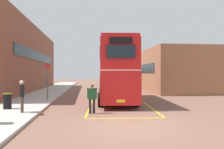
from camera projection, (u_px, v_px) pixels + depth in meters
ground_plane at (104, 94)px, 24.05m from camera, size 135.60×135.60×0.00m
sidewalk_left at (47, 92)px, 25.71m from camera, size 4.00×57.60×0.14m
brick_building_left at (13, 60)px, 28.16m from camera, size 6.45×25.80×8.12m
depot_building_right at (169, 71)px, 31.17m from camera, size 8.43×17.15×5.31m
double_decker_bus at (116, 71)px, 18.19m from camera, size 3.37×10.13×4.75m
single_deck_bus at (122, 78)px, 34.30m from camera, size 3.04×8.99×3.02m
pedestrian_boarding at (92, 96)px, 12.64m from camera, size 0.57×0.27×1.69m
pedestrian_waiting_near at (22, 94)px, 12.18m from camera, size 0.31×0.58×1.76m
litter_bin at (7, 101)px, 13.39m from camera, size 0.51×0.51×0.94m
bus_stop_sign at (47, 79)px, 17.64m from camera, size 0.44×0.08×2.92m
bay_marking_yellow at (119, 104)px, 16.32m from camera, size 5.08×12.28×0.01m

